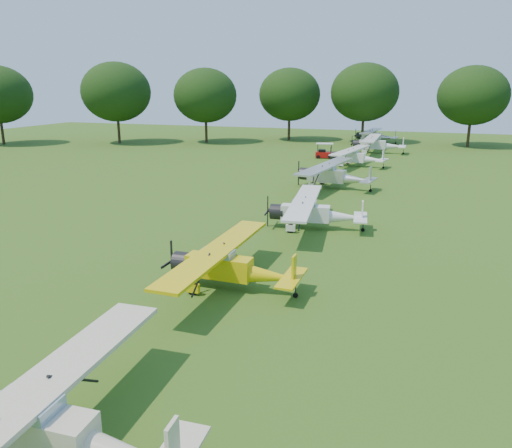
{
  "coord_description": "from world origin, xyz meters",
  "views": [
    {
      "loc": [
        8.32,
        -28.71,
        9.38
      ],
      "look_at": [
        -0.9,
        -1.76,
        1.4
      ],
      "focal_mm": 35.0,
      "sensor_mm": 36.0,
      "label": 1
    }
  ],
  "objects": [
    {
      "name": "ground",
      "position": [
        0.0,
        0.0,
        0.0
      ],
      "size": [
        160.0,
        160.0,
        0.0
      ],
      "primitive_type": "plane",
      "color": "#214812",
      "rests_on": "ground"
    },
    {
      "name": "tree_belt",
      "position": [
        3.57,
        0.16,
        8.03
      ],
      "size": [
        137.36,
        130.27,
        14.52
      ],
      "color": "#2F2412",
      "rests_on": "ground"
    },
    {
      "name": "aircraft_1",
      "position": [
        0.15,
        -20.49,
        1.28
      ],
      "size": [
        6.96,
        11.08,
        2.18
      ],
      "rotation": [
        0.0,
        0.0,
        0.04
      ],
      "color": "beige",
      "rests_on": "ground"
    },
    {
      "name": "aircraft_2",
      "position": [
        -0.04,
        -8.23,
        1.22
      ],
      "size": [
        6.62,
        10.5,
        2.08
      ],
      "rotation": [
        0.0,
        0.0,
        -0.01
      ],
      "color": "#D8BE09",
      "rests_on": "ground"
    },
    {
      "name": "aircraft_3",
      "position": [
        1.47,
        3.08,
        1.24
      ],
      "size": [
        6.79,
        10.79,
        2.12
      ],
      "rotation": [
        0.0,
        0.0,
        0.12
      ],
      "color": "white",
      "rests_on": "ground"
    },
    {
      "name": "aircraft_4",
      "position": [
        0.18,
        17.03,
        1.36
      ],
      "size": [
        7.49,
        11.88,
        2.33
      ],
      "rotation": [
        0.0,
        0.0,
        -0.15
      ],
      "color": "silver",
      "rests_on": "ground"
    },
    {
      "name": "aircraft_5",
      "position": [
        0.41,
        30.78,
        1.25
      ],
      "size": [
        6.89,
        10.9,
        2.14
      ],
      "rotation": [
        0.0,
        0.0,
        -0.17
      ],
      "color": "white",
      "rests_on": "ground"
    },
    {
      "name": "aircraft_6",
      "position": [
        1.52,
        43.76,
        1.39
      ],
      "size": [
        7.56,
        12.0,
        2.38
      ],
      "rotation": [
        0.0,
        0.0,
        0.01
      ],
      "color": "white",
      "rests_on": "ground"
    },
    {
      "name": "aircraft_7",
      "position": [
        -0.08,
        56.77,
        1.29
      ],
      "size": [
        7.08,
        11.27,
        2.21
      ],
      "rotation": [
        0.0,
        0.0,
        -0.09
      ],
      "color": "silver",
      "rests_on": "ground"
    },
    {
      "name": "golf_cart",
      "position": [
        -4.49,
        36.46,
        0.65
      ],
      "size": [
        2.49,
        1.79,
        1.94
      ],
      "rotation": [
        0.0,
        0.0,
        0.18
      ],
      "color": "#AA0E0C",
      "rests_on": "ground"
    }
  ]
}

